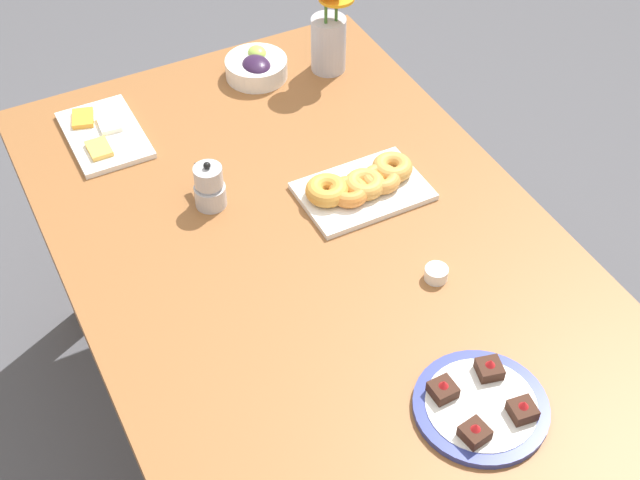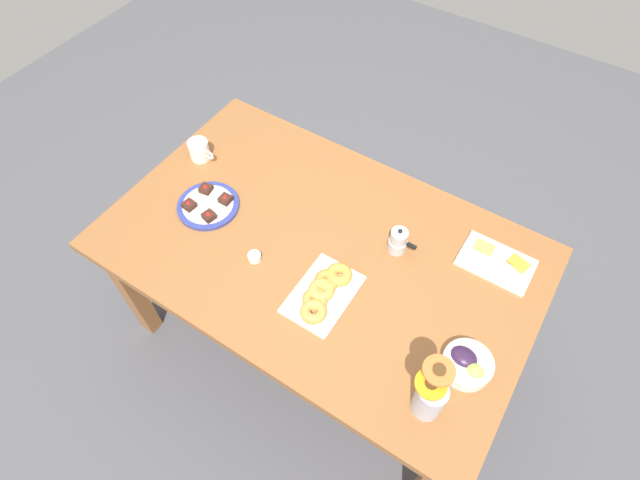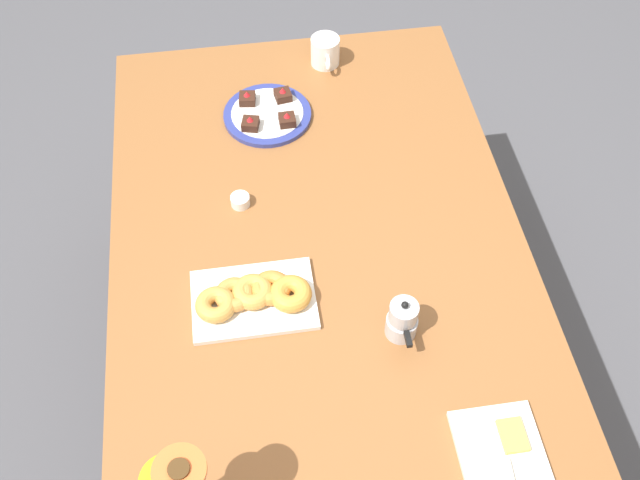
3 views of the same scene
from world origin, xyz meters
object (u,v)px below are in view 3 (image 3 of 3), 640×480
object	(u,v)px
coffee_mug	(325,51)
cheese_platter	(508,470)
jam_cup_honey	(240,200)
croissant_platter	(254,296)
dessert_plate	(267,114)
moka_pot	(402,320)
dining_table	(320,270)

from	to	relation	value
coffee_mug	cheese_platter	bearing A→B (deg)	7.61
coffee_mug	jam_cup_honey	xyz separation A→B (m)	(0.51, -0.29, -0.03)
cheese_platter	croissant_platter	bearing A→B (deg)	-135.46
cheese_platter	coffee_mug	bearing A→B (deg)	-172.39
dessert_plate	coffee_mug	bearing A→B (deg)	136.35
moka_pot	cheese_platter	bearing A→B (deg)	22.61
dining_table	cheese_platter	distance (m)	0.65
croissant_platter	jam_cup_honey	bearing A→B (deg)	-178.21
dining_table	moka_pot	world-z (taller)	moka_pot
dining_table	coffee_mug	size ratio (longest dim) A/B	13.41
jam_cup_honey	moka_pot	world-z (taller)	moka_pot
coffee_mug	croissant_platter	world-z (taller)	coffee_mug
dessert_plate	croissant_platter	bearing A→B (deg)	-8.60
dining_table	coffee_mug	distance (m)	0.70
jam_cup_honey	dessert_plate	world-z (taller)	dessert_plate
coffee_mug	moka_pot	xyz separation A→B (m)	(0.92, 0.03, 0.01)
dining_table	moka_pot	bearing A→B (deg)	30.25
coffee_mug	jam_cup_honey	distance (m)	0.58
croissant_platter	moka_pot	xyz separation A→B (m)	(0.12, 0.31, 0.03)
cheese_platter	croissant_platter	size ratio (longest dim) A/B	0.93
dining_table	coffee_mug	world-z (taller)	coffee_mug
dining_table	moka_pot	distance (m)	0.32
dessert_plate	moka_pot	size ratio (longest dim) A/B	2.05
cheese_platter	dessert_plate	size ratio (longest dim) A/B	1.07
croissant_platter	jam_cup_honey	distance (m)	0.29
moka_pot	jam_cup_honey	bearing A→B (deg)	-142.38
coffee_mug	cheese_platter	world-z (taller)	coffee_mug
croissant_platter	dessert_plate	world-z (taller)	same
coffee_mug	croissant_platter	bearing A→B (deg)	-19.51
croissant_platter	moka_pot	bearing A→B (deg)	68.43
croissant_platter	dining_table	bearing A→B (deg)	126.21
croissant_platter	jam_cup_honey	size ratio (longest dim) A/B	5.83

